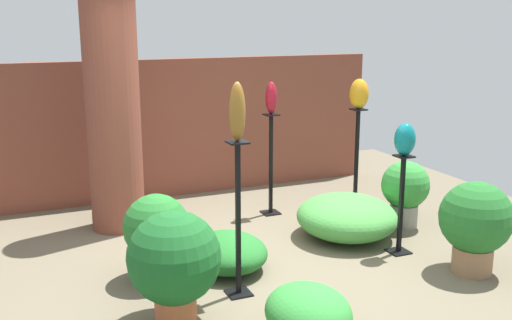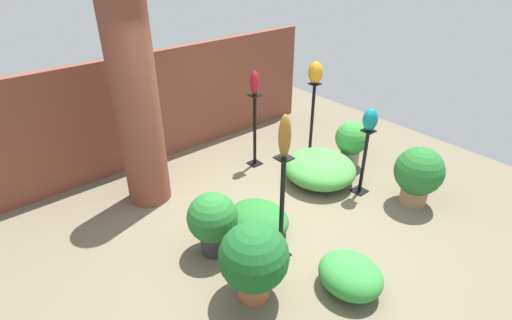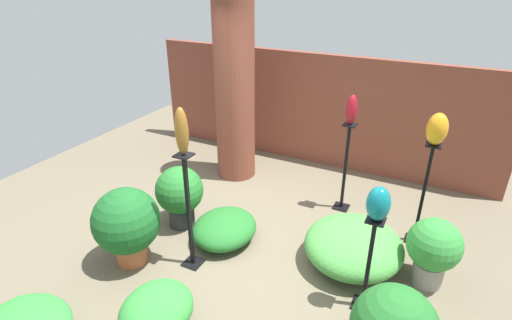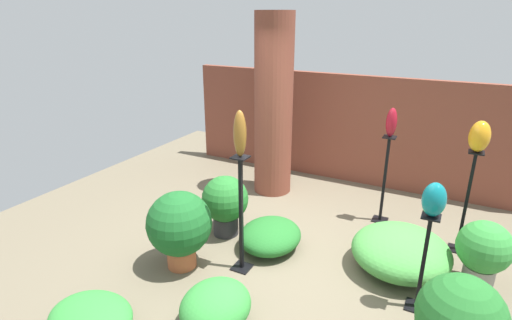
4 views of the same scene
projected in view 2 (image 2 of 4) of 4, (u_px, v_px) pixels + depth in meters
The scene contains 18 objects.
ground_plane at pixel (278, 230), 5.10m from camera, with size 8.00×8.00×0.00m, color #6B604C.
brick_wall_back at pixel (167, 104), 6.46m from camera, with size 5.60×0.12×1.77m, color brown.
brick_pillar at pixel (137, 109), 5.07m from camera, with size 0.58×0.58×2.71m, color brown.
pedestal_bronze at pixel (282, 213), 4.40m from camera, with size 0.20×0.20×1.32m.
pedestal_teal at pixel (363, 165), 5.63m from camera, with size 0.20×0.20×0.99m.
pedestal_ruby at pixel (255, 134), 6.29m from camera, with size 0.20×0.20×1.20m.
pedestal_amber at pixel (312, 122), 6.60m from camera, with size 0.20×0.20×1.24m.
art_vase_bronze at pixel (285, 136), 3.93m from camera, with size 0.13×0.13×0.47m, color brown.
art_vase_teal at pixel (370, 120), 5.29m from camera, with size 0.20×0.20×0.31m, color #0F727A.
art_vase_ruby at pixel (255, 83), 5.87m from camera, with size 0.13×0.12×0.37m, color maroon.
art_vase_amber at pixel (316, 73), 6.19m from camera, with size 0.22×0.24×0.35m, color orange.
potted_plant_walkway_edge at pixel (213, 220), 4.55m from camera, with size 0.58×0.58×0.78m.
potted_plant_near_pillar at pixel (352, 141), 6.33m from camera, with size 0.53×0.53×0.75m.
potted_plant_front_left at pixel (419, 174), 5.36m from camera, with size 0.65×0.65×0.85m.
potted_plant_back_center at pixel (254, 259), 3.93m from camera, with size 0.71×0.71×0.89m.
foliage_bed_east at pixel (350, 275), 4.16m from camera, with size 0.62×0.70×0.38m, color #338C38.
foliage_bed_west at pixel (320, 169), 5.98m from camera, with size 1.05×1.09×0.45m, color #479942.
foliage_bed_center at pixel (258, 219), 5.02m from camera, with size 0.72×0.83×0.33m, color #236B28.
Camera 2 is at (-2.77, -2.88, 3.30)m, focal length 28.00 mm.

